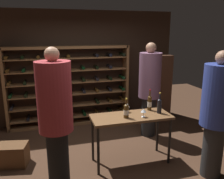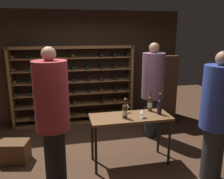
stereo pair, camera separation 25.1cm
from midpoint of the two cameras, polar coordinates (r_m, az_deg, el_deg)
The scene contains 14 objects.
ground_plane at distance 4.30m, azimuth -4.48°, elevation -17.12°, with size 10.17×10.17×0.00m, color #472D1E.
back_wall at distance 5.80m, azimuth -8.90°, elevation 5.31°, with size 4.73×0.10×2.72m, color #332319.
wine_rack at distance 5.65m, azimuth -11.57°, elevation 0.63°, with size 2.89×0.32×1.90m.
tasting_table at distance 3.94m, azimuth 2.88°, elevation -7.74°, with size 1.34×0.54×0.85m.
person_host_in_suit at distance 3.75m, azimuth 22.63°, elevation -4.72°, with size 0.47×0.47×1.97m.
person_guest_plum_blouse at distance 4.93m, azimuth 7.78°, elevation 0.90°, with size 0.46×0.46×2.01m.
person_bystander_dark_jacket at distance 3.31m, azimuth -15.82°, elevation -5.77°, with size 0.47×0.48×2.03m.
wine_crate at distance 4.48m, azimuth -24.70°, elevation -14.38°, with size 0.48×0.34×0.37m, color brown.
display_cabinet at distance 5.93m, azimuth 10.59°, elevation 0.26°, with size 0.44×0.36×1.67m, color #4C2D1E.
wine_bottle_red_label at distance 4.04m, azimuth 9.81°, elevation -3.95°, with size 0.08×0.08×0.37m.
wine_bottle_amber_reserve at distance 4.17m, azimuth 7.50°, elevation -3.24°, with size 0.08×0.08×0.38m.
wine_bottle_black_capsule at distance 3.78m, azimuth 1.61°, elevation -5.24°, with size 0.09×0.09×0.33m.
wine_glass_stemmed_center at distance 4.03m, azimuth 2.02°, elevation -4.01°, with size 0.08×0.08×0.16m.
wine_glass_stemmed_left at distance 3.83m, azimuth 5.88°, elevation -5.25°, with size 0.09×0.09×0.14m.
Camera 1 is at (-0.82, -3.58, 2.22)m, focal length 37.28 mm.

